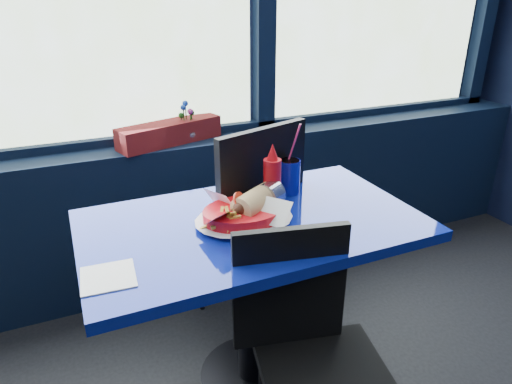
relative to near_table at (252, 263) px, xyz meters
name	(u,v)px	position (x,y,z in m)	size (l,w,h in m)	color
window_sill	(135,220)	(-0.30, 0.87, -0.17)	(5.00, 0.26, 0.80)	black
near_table	(252,263)	(0.00, 0.00, 0.00)	(1.20, 0.70, 0.75)	black
chair_near_front	(311,344)	(0.03, -0.39, -0.08)	(0.46, 0.46, 0.85)	black
chair_near_back	(259,215)	(0.17, 0.31, 0.02)	(0.58, 0.59, 1.03)	black
planter_box	(170,133)	(-0.08, 0.86, 0.29)	(0.54, 0.13, 0.11)	maroon
flower_vase	(188,129)	(0.01, 0.87, 0.29)	(0.11, 0.11, 0.20)	silver
food_basket	(246,211)	(-0.03, 0.00, 0.22)	(0.34, 0.33, 0.12)	red
ketchup_bottle	(272,180)	(0.11, 0.08, 0.29)	(0.07, 0.07, 0.25)	red
soda_cup	(289,176)	(0.24, 0.17, 0.25)	(0.09, 0.09, 0.29)	#0C128B
napkin	(108,277)	(-0.52, -0.16, 0.18)	(0.15, 0.15, 0.00)	white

